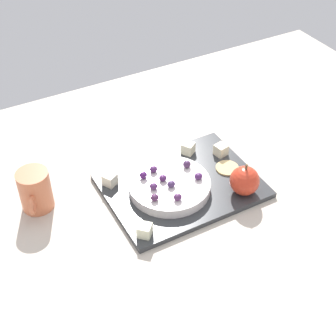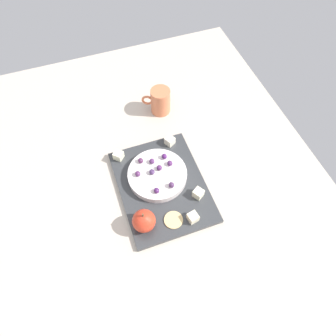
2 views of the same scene
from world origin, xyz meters
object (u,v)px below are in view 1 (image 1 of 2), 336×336
Objects in this scene: grape_3 at (198,176)px; grape_4 at (162,177)px; serving_dish at (170,185)px; grape_0 at (143,175)px; cheese_cube_0 at (110,179)px; grape_6 at (153,186)px; grape_8 at (178,197)px; apple_whole at (245,181)px; grape_1 at (187,164)px; cheese_cube_2 at (145,230)px; cheese_cube_1 at (221,150)px; platter at (181,186)px; grape_2 at (153,169)px; cheese_cube_3 at (188,148)px; grape_5 at (171,184)px; cup at (35,191)px; cracker_0 at (227,168)px; grape_7 at (155,198)px.

grape_4 is (-7.00, 3.67, -0.00)cm from grape_3.
serving_dish is 10.08× the size of grape_0.
grape_6 reaches higher than cheese_cube_0.
grape_8 reaches higher than cheese_cube_0.
apple_whole is 3.64× the size of grape_1.
grape_0 is at bearing 64.34° from cheese_cube_2.
grape_8 is (-17.60, -10.51, 1.64)cm from cheese_cube_1.
apple_whole reaches higher than platter.
grape_2 is (-17.93, -0.33, 1.64)cm from cheese_cube_1.
cheese_cube_3 is 1.49× the size of grape_3.
grape_2 is (-7.23, 2.11, -0.08)cm from grape_1.
platter is at bearing -24.03° from grape_0.
grape_4 is 1.00× the size of grape_6.
cheese_cube_1 is 12.72cm from grape_3.
grape_5 is (3.97, -5.26, -0.10)cm from grape_0.
grape_4 is at bearing -172.26° from grape_1.
grape_1 reaches higher than cheese_cube_0.
grape_5 is at bearing -134.42° from cheese_cube_3.
cheese_cube_2 is 14.51cm from grape_0.
cheese_cube_2 is at bearing -50.57° from cup.
cheese_cube_0 is 0.50× the size of cracker_0.
cracker_0 is at bearing 4.62° from grape_5.
cheese_cube_1 is at bearing 10.87° from grape_4.
grape_2 is (-16.41, 4.81, 2.76)cm from cracker_0.
grape_7 is (5.22, -11.26, 1.62)cm from cheese_cube_0.
grape_4 is 3.49cm from grape_6.
grape_5 is 1.00× the size of grape_6.
grape_7 is (-1.36, -3.15, 0.00)cm from grape_6.
cheese_cube_1 is at bearing 3.07° from grape_0.
grape_0 is 1.00× the size of grape_1.
grape_6 is 24.59cm from cup.
cracker_0 reaches higher than platter.
serving_dish is 10.08× the size of grape_5.
grape_6 is (-9.96, 1.83, 0.00)cm from grape_3.
grape_7 is (-4.32, -4.99, 0.01)cm from grape_4.
serving_dish is 4.46cm from grape_6.
cheese_cube_1 is at bearing 33.84° from grape_3.
grape_1 is at bearing -13.11° from cup.
cheese_cube_3 is 15.47cm from grape_0.
serving_dish is 6.54cm from grape_3.
grape_8 is at bearing -54.94° from cheese_cube_0.
cracker_0 is at bearing 81.17° from apple_whole.
platter is at bearing -161.11° from cheese_cube_1.
cheese_cube_3 is 14.99cm from grape_5.
platter is 4.89cm from grape_1.
grape_1 reaches higher than grape_7.
grape_2 is 10.02cm from grape_3.
grape_2 is (-11.53, -4.60, 1.64)cm from cheese_cube_3.
platter is at bearing -17.88° from cup.
cheese_cube_1 is 1.49× the size of grape_4.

